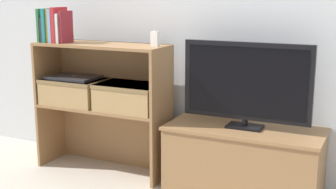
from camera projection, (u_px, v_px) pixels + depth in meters
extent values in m
cube|color=silver|center=(187.00, 2.00, 3.22)|extent=(10.00, 0.05, 2.40)
cube|color=olive|center=(243.00, 161.00, 3.00)|extent=(0.97, 0.44, 0.41)
cube|color=olive|center=(245.00, 129.00, 2.95)|extent=(0.99, 0.46, 0.02)
cube|color=black|center=(245.00, 126.00, 2.95)|extent=(0.22, 0.14, 0.02)
cylinder|color=black|center=(245.00, 122.00, 2.94)|extent=(0.04, 0.04, 0.04)
cube|color=black|center=(246.00, 81.00, 2.89)|extent=(0.81, 0.04, 0.49)
cube|color=black|center=(245.00, 82.00, 2.87)|extent=(0.75, 0.00, 0.43)
cube|color=olive|center=(52.00, 130.00, 3.57)|extent=(0.02, 0.33, 0.47)
cube|color=olive|center=(162.00, 147.00, 3.18)|extent=(0.02, 0.33, 0.47)
cube|color=olive|center=(115.00, 132.00, 3.51)|extent=(0.92, 0.02, 0.47)
cube|color=olive|center=(103.00, 108.00, 3.32)|extent=(0.92, 0.33, 0.02)
cube|color=olive|center=(48.00, 71.00, 3.47)|extent=(0.02, 0.33, 0.44)
cube|color=olive|center=(162.00, 81.00, 3.08)|extent=(0.02, 0.33, 0.44)
cube|color=olive|center=(114.00, 72.00, 3.41)|extent=(0.92, 0.02, 0.44)
cube|color=olive|center=(101.00, 45.00, 3.23)|extent=(0.92, 0.33, 0.02)
cube|color=#286638|center=(43.00, 25.00, 3.33)|extent=(0.02, 0.13, 0.23)
cube|color=#232328|center=(46.00, 30.00, 3.33)|extent=(0.02, 0.13, 0.17)
cube|color=#1E7075|center=(49.00, 25.00, 3.31)|extent=(0.03, 0.15, 0.24)
cube|color=gold|center=(52.00, 26.00, 3.30)|extent=(0.02, 0.12, 0.23)
cube|color=#709ECC|center=(56.00, 26.00, 3.29)|extent=(0.02, 0.15, 0.23)
cube|color=#B22328|center=(59.00, 25.00, 3.27)|extent=(0.03, 0.16, 0.25)
cube|color=silver|center=(63.00, 28.00, 3.26)|extent=(0.02, 0.15, 0.20)
cube|color=maroon|center=(66.00, 27.00, 3.25)|extent=(0.02, 0.13, 0.22)
cube|color=white|center=(155.00, 39.00, 3.04)|extent=(0.05, 0.04, 0.10)
cylinder|color=silver|center=(155.00, 29.00, 3.03)|extent=(0.01, 0.01, 0.03)
cube|color=tan|center=(74.00, 91.00, 3.39)|extent=(0.43, 0.29, 0.18)
cube|color=olive|center=(74.00, 80.00, 3.37)|extent=(0.44, 0.30, 0.02)
cube|color=tan|center=(130.00, 97.00, 3.19)|extent=(0.43, 0.29, 0.18)
cube|color=olive|center=(129.00, 86.00, 3.18)|extent=(0.44, 0.30, 0.02)
cube|color=#2D2D33|center=(74.00, 77.00, 3.36)|extent=(0.35, 0.24, 0.02)
cylinder|color=#99999E|center=(74.00, 76.00, 3.36)|extent=(0.02, 0.02, 0.00)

